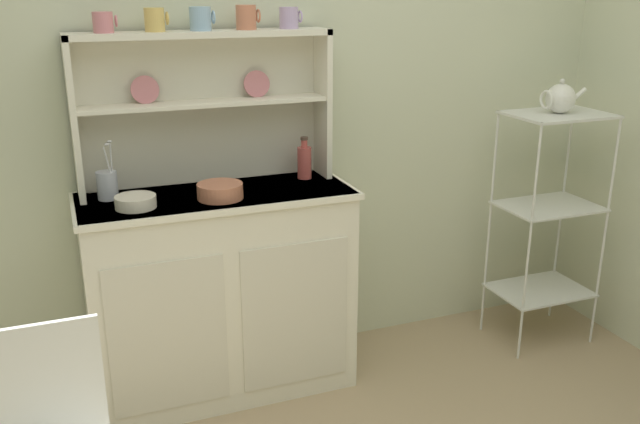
% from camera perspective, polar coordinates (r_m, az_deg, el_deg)
% --- Properties ---
extents(wall_back, '(3.84, 0.05, 2.50)m').
position_cam_1_polar(wall_back, '(3.03, -3.54, 10.17)').
color(wall_back, beige).
rests_on(wall_back, ground).
extents(hutch_cabinet, '(1.10, 0.45, 0.89)m').
position_cam_1_polar(hutch_cabinet, '(2.93, -8.23, -6.57)').
color(hutch_cabinet, silver).
rests_on(hutch_cabinet, ground).
extents(hutch_shelf_unit, '(1.03, 0.18, 0.62)m').
position_cam_1_polar(hutch_shelf_unit, '(2.85, -9.73, 9.54)').
color(hutch_shelf_unit, silver).
rests_on(hutch_shelf_unit, hutch_cabinet).
extents(bakers_rack, '(0.45, 0.33, 1.13)m').
position_cam_1_polar(bakers_rack, '(3.41, 18.49, 0.63)').
color(bakers_rack, silver).
rests_on(bakers_rack, ground).
extents(cup_rose_0, '(0.09, 0.07, 0.08)m').
position_cam_1_polar(cup_rose_0, '(2.73, -17.56, 14.80)').
color(cup_rose_0, '#D17A84').
rests_on(cup_rose_0, hutch_shelf_unit).
extents(cup_gold_1, '(0.09, 0.08, 0.09)m').
position_cam_1_polar(cup_gold_1, '(2.75, -13.56, 15.28)').
color(cup_gold_1, '#DBB760').
rests_on(cup_gold_1, hutch_shelf_unit).
extents(cup_sky_2, '(0.10, 0.08, 0.09)m').
position_cam_1_polar(cup_sky_2, '(2.78, -9.89, 15.56)').
color(cup_sky_2, '#8EB2D1').
rests_on(cup_sky_2, hutch_shelf_unit).
extents(cup_terracotta_3, '(0.09, 0.08, 0.09)m').
position_cam_1_polar(cup_terracotta_3, '(2.82, -6.13, 15.80)').
color(cup_terracotta_3, '#C67556').
rests_on(cup_terracotta_3, hutch_shelf_unit).
extents(cup_lilac_4, '(0.09, 0.08, 0.08)m').
position_cam_1_polar(cup_lilac_4, '(2.88, -2.57, 15.83)').
color(cup_lilac_4, '#B79ECC').
rests_on(cup_lilac_4, hutch_shelf_unit).
extents(bowl_mixing_large, '(0.15, 0.15, 0.05)m').
position_cam_1_polar(bowl_mixing_large, '(2.65, -15.08, 0.83)').
color(bowl_mixing_large, silver).
rests_on(bowl_mixing_large, hutch_cabinet).
extents(bowl_floral_medium, '(0.18, 0.18, 0.06)m').
position_cam_1_polar(bowl_floral_medium, '(2.70, -8.30, 1.74)').
color(bowl_floral_medium, '#C67556').
rests_on(bowl_floral_medium, hutch_cabinet).
extents(jam_bottle, '(0.06, 0.06, 0.18)m').
position_cam_1_polar(jam_bottle, '(2.94, -1.31, 4.23)').
color(jam_bottle, '#B74C47').
rests_on(jam_bottle, hutch_cabinet).
extents(utensil_jar, '(0.08, 0.08, 0.23)m').
position_cam_1_polar(utensil_jar, '(2.78, -17.26, 2.19)').
color(utensil_jar, '#B2B7C6').
rests_on(utensil_jar, hutch_cabinet).
extents(porcelain_teapot, '(0.22, 0.13, 0.15)m').
position_cam_1_polar(porcelain_teapot, '(3.30, 19.35, 8.91)').
color(porcelain_teapot, white).
rests_on(porcelain_teapot, bakers_rack).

